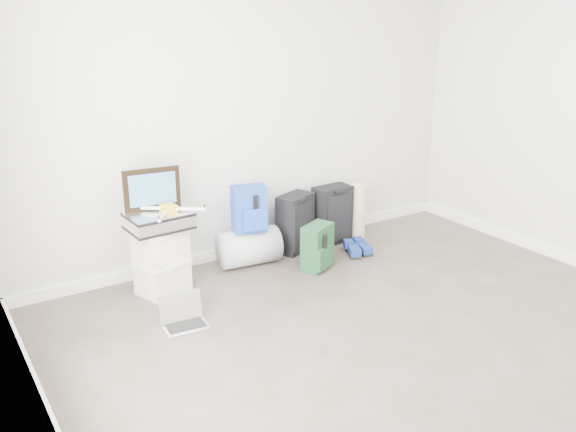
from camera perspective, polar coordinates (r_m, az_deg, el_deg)
ground at (r=4.11m, az=15.04°, el=-14.30°), size 5.00×5.00×0.00m
room_envelope at (r=3.51m, az=17.26°, el=10.11°), size 4.52×5.02×2.71m
boxes_stack at (r=5.02m, az=-11.74°, el=-4.11°), size 0.46×0.41×0.55m
briefcase at (r=4.90m, az=-12.01°, el=-0.44°), size 0.49×0.37×0.14m
painting at (r=4.91m, az=-12.61°, el=2.48°), size 0.45×0.09×0.34m
drone at (r=4.87m, az=-11.13°, el=0.72°), size 0.50×0.50×0.05m
duffel_bag at (r=5.49m, az=-3.67°, el=-2.91°), size 0.57×0.40×0.33m
blue_backpack at (r=5.34m, az=-3.60°, el=0.60°), size 0.33×0.27×0.41m
large_suitcase at (r=5.74m, az=0.72°, el=-0.68°), size 0.41×0.34×0.56m
green_backpack at (r=5.38m, az=2.82°, el=-3.01°), size 0.34×0.31×0.41m
carry_on at (r=5.96m, az=4.18°, el=0.12°), size 0.37×0.25×0.57m
shoes at (r=5.80m, az=6.60°, el=-3.09°), size 0.30×0.28×0.09m
rolled_rug at (r=6.12m, az=6.44°, el=0.45°), size 0.18×0.18×0.55m
laptop at (r=4.58m, az=-9.74°, el=-9.41°), size 0.34×0.26×0.23m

